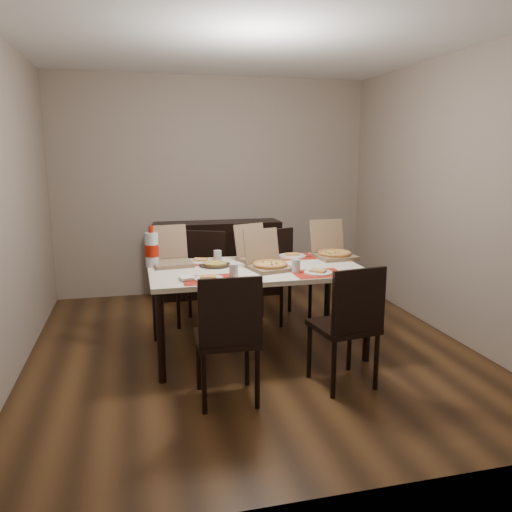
# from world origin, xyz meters

# --- Properties ---
(ground) EXTENTS (3.80, 4.00, 0.02)m
(ground) POSITION_xyz_m (0.00, 0.00, -0.01)
(ground) COLOR #482D16
(ground) RESTS_ON ground
(room_walls) EXTENTS (3.84, 4.02, 2.62)m
(room_walls) POSITION_xyz_m (0.00, 0.43, 1.73)
(room_walls) COLOR gray
(room_walls) RESTS_ON ground
(sideboard) EXTENTS (1.50, 0.40, 0.90)m
(sideboard) POSITION_xyz_m (0.00, 1.78, 0.45)
(sideboard) COLOR black
(sideboard) RESTS_ON ground
(dining_table) EXTENTS (1.80, 1.00, 0.75)m
(dining_table) POSITION_xyz_m (0.03, -0.05, 0.68)
(dining_table) COLOR beige
(dining_table) RESTS_ON ground
(chair_near_left) EXTENTS (0.43, 0.43, 0.93)m
(chair_near_left) POSITION_xyz_m (-0.38, -0.93, 0.51)
(chair_near_left) COLOR black
(chair_near_left) RESTS_ON ground
(chair_near_right) EXTENTS (0.48, 0.48, 0.93)m
(chair_near_right) POSITION_xyz_m (0.51, -0.90, 0.51)
(chair_near_right) COLOR black
(chair_near_right) RESTS_ON ground
(chair_far_left) EXTENTS (0.56, 0.56, 0.93)m
(chair_far_left) POSITION_xyz_m (-0.32, 0.82, 0.51)
(chair_far_left) COLOR black
(chair_far_left) RESTS_ON ground
(chair_far_right) EXTENTS (0.53, 0.53, 0.93)m
(chair_far_right) POSITION_xyz_m (0.51, 0.77, 0.51)
(chair_far_right) COLOR black
(chair_far_right) RESTS_ON ground
(setting_near_left) EXTENTS (0.47, 0.30, 0.11)m
(setting_near_left) POSITION_xyz_m (-0.39, -0.36, 0.77)
(setting_near_left) COLOR red
(setting_near_left) RESTS_ON dining_table
(setting_near_right) EXTENTS (0.46, 0.30, 0.11)m
(setting_near_right) POSITION_xyz_m (0.42, -0.36, 0.77)
(setting_near_right) COLOR red
(setting_near_right) RESTS_ON dining_table
(setting_far_left) EXTENTS (0.50, 0.30, 0.11)m
(setting_far_left) POSITION_xyz_m (-0.39, 0.26, 0.77)
(setting_far_left) COLOR red
(setting_far_left) RESTS_ON dining_table
(setting_far_right) EXTENTS (0.49, 0.30, 0.11)m
(setting_far_right) POSITION_xyz_m (0.41, 0.28, 0.77)
(setting_far_right) COLOR red
(setting_far_right) RESTS_ON dining_table
(napkin_loose) EXTENTS (0.15, 0.16, 0.02)m
(napkin_loose) POSITION_xyz_m (0.14, -0.16, 0.76)
(napkin_loose) COLOR white
(napkin_loose) RESTS_ON dining_table
(pizza_box_center) EXTENTS (0.39, 0.42, 0.32)m
(pizza_box_center) POSITION_xyz_m (0.12, -0.12, 0.80)
(pizza_box_center) COLOR brown
(pizza_box_center) RESTS_ON dining_table
(pizza_box_right) EXTENTS (0.37, 0.41, 0.34)m
(pizza_box_right) POSITION_xyz_m (0.83, 0.18, 0.81)
(pizza_box_right) COLOR brown
(pizza_box_right) RESTS_ON dining_table
(pizza_box_left) EXTENTS (0.36, 0.39, 0.33)m
(pizza_box_left) POSITION_xyz_m (-0.66, 0.25, 0.81)
(pizza_box_left) COLOR brown
(pizza_box_left) RESTS_ON dining_table
(pizza_box_extra) EXTENTS (0.43, 0.45, 0.32)m
(pizza_box_extra) POSITION_xyz_m (0.10, 0.21, 0.81)
(pizza_box_extra) COLOR brown
(pizza_box_extra) RESTS_ON dining_table
(faina_plate) EXTENTS (0.28, 0.28, 0.03)m
(faina_plate) POSITION_xyz_m (-0.30, 0.10, 0.76)
(faina_plate) COLOR black
(faina_plate) RESTS_ON dining_table
(dip_bowl) EXTENTS (0.14, 0.14, 0.03)m
(dip_bowl) POSITION_xyz_m (0.15, 0.14, 0.77)
(dip_bowl) COLOR white
(dip_bowl) RESTS_ON dining_table
(soda_bottle) EXTENTS (0.12, 0.12, 0.35)m
(soda_bottle) POSITION_xyz_m (-0.83, 0.20, 0.90)
(soda_bottle) COLOR silver
(soda_bottle) RESTS_ON dining_table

